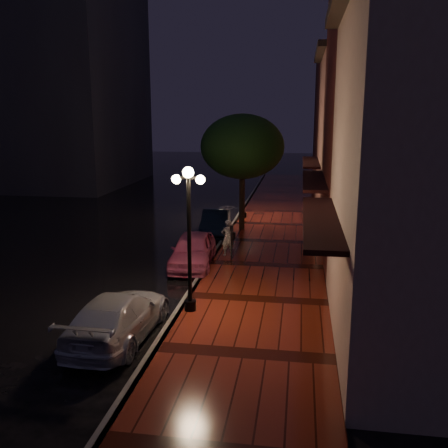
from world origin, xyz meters
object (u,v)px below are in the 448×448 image
Objects in this scene: streetlamp_far at (244,174)px; woman_with_umbrella at (228,222)px; pink_car at (193,250)px; parking_meter at (232,239)px; streetlamp_near at (189,231)px; street_tree at (242,149)px; navy_car at (216,222)px; silver_car at (118,316)px.

woman_with_umbrella is at bearing -88.18° from streetlamp_far.
pink_car is 1.63m from parking_meter.
streetlamp_near is 0.74× the size of street_tree.
pink_car reaches higher than navy_car.
streetlamp_near is 2.03× the size of woman_with_umbrella.
pink_car is at bearing 22.71° from woman_with_umbrella.
navy_car is 12.13m from silver_car.
streetlamp_near is 0.98× the size of silver_car.
streetlamp_far is at bearing 80.22° from pink_car.
streetlamp_far is 8.67m from parking_meter.
streetlamp_far is at bearing 94.22° from parking_meter.
parking_meter is (1.44, 0.69, 0.34)m from pink_car.
street_tree reaches higher than woman_with_umbrella.
streetlamp_near reaches higher than navy_car.
streetlamp_near is at bearing 64.14° from woman_with_umbrella.
navy_car is at bearing -148.17° from street_tree.
parking_meter is (1.46, -4.74, 0.39)m from navy_car.
silver_car is (-1.80, -12.88, -3.61)m from street_tree.
street_tree is 3.90m from navy_car.
woman_with_umbrella reaches higher than parking_meter.
woman_with_umbrella is (-0.01, -4.94, -2.69)m from street_tree.
street_tree is at bearing 93.33° from parking_meter.
pink_car is (-0.95, -9.20, -1.93)m from streetlamp_far.
silver_car is at bearing -98.95° from pink_car.
street_tree is 5.62m from woman_with_umbrella.
woman_with_umbrella is (1.22, -4.18, 0.94)m from navy_car.
navy_car is at bearing 95.42° from streetlamp_near.
pink_car reaches higher than silver_car.
streetlamp_near is 5.26m from pink_car.
streetlamp_near is at bearing -82.69° from pink_car.
streetlamp_near is 6.15m from woman_with_umbrella.
streetlamp_far is 3.44m from street_tree.
navy_car is 4.98m from parking_meter.
parking_meter is at bearing -87.60° from street_tree.
woman_with_umbrella is at bearing 42.29° from pink_car.
navy_car is 0.86× the size of silver_car.
parking_meter is at bearing 21.69° from pink_car.
streetlamp_near is 1.09× the size of pink_car.
silver_car is at bearing -97.96° from street_tree.
streetlamp_far is 2.03× the size of woman_with_umbrella.
streetlamp_far is at bearing 90.00° from streetlamp_near.
silver_car is at bearing -95.55° from streetlamp_far.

